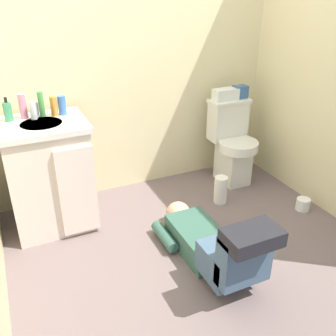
{
  "coord_description": "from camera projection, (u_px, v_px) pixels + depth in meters",
  "views": [
    {
      "loc": [
        -1.03,
        -1.92,
        1.68
      ],
      "look_at": [
        -0.01,
        0.32,
        0.45
      ],
      "focal_mm": 39.95,
      "sensor_mm": 36.0,
      "label": 1
    }
  ],
  "objects": [
    {
      "name": "bottle_clear",
      "position": [
        33.0,
        110.0,
        2.58
      ],
      "size": [
        0.05,
        0.05,
        0.12
      ],
      "primitive_type": "cylinder",
      "color": "silver",
      "rests_on": "vanity_cabinet"
    },
    {
      "name": "bottle_green",
      "position": [
        41.0,
        104.0,
        2.63
      ],
      "size": [
        0.04,
        0.04,
        0.18
      ],
      "primitive_type": "cylinder",
      "color": "#4A9C4E",
      "rests_on": "vanity_cabinet"
    },
    {
      "name": "toilet_paper_roll",
      "position": [
        303.0,
        204.0,
        3.05
      ],
      "size": [
        0.11,
        0.11,
        0.1
      ],
      "primitive_type": "cylinder",
      "color": "white",
      "rests_on": "ground_plane"
    },
    {
      "name": "person_plumber",
      "position": [
        213.0,
        244.0,
        2.39
      ],
      "size": [
        0.39,
        1.06,
        0.52
      ],
      "color": "#33594C",
      "rests_on": "ground_plane"
    },
    {
      "name": "toilet",
      "position": [
        232.0,
        143.0,
        3.39
      ],
      "size": [
        0.36,
        0.46,
        0.75
      ],
      "color": "silver",
      "rests_on": "ground_plane"
    },
    {
      "name": "ground_plane",
      "position": [
        187.0,
        244.0,
        2.7
      ],
      "size": [
        2.93,
        2.95,
        0.04
      ],
      "primitive_type": "cube",
      "color": "#6D5C5B"
    },
    {
      "name": "tissue_box",
      "position": [
        226.0,
        94.0,
        3.25
      ],
      "size": [
        0.22,
        0.11,
        0.1
      ],
      "primitive_type": "cube",
      "color": "silver",
      "rests_on": "toilet"
    },
    {
      "name": "bottle_pink",
      "position": [
        23.0,
        106.0,
        2.59
      ],
      "size": [
        0.05,
        0.05,
        0.17
      ],
      "primitive_type": "cylinder",
      "color": "pink",
      "rests_on": "vanity_cabinet"
    },
    {
      "name": "bottle_amber",
      "position": [
        54.0,
        106.0,
        2.64
      ],
      "size": [
        0.05,
        0.05,
        0.14
      ],
      "primitive_type": "cylinder",
      "color": "#C98633",
      "rests_on": "vanity_cabinet"
    },
    {
      "name": "toiletry_bag",
      "position": [
        240.0,
        92.0,
        3.3
      ],
      "size": [
        0.12,
        0.09,
        0.11
      ],
      "primitive_type": "cube",
      "color": "#33598C",
      "rests_on": "toilet"
    },
    {
      "name": "paper_towel_roll",
      "position": [
        221.0,
        190.0,
        3.13
      ],
      "size": [
        0.11,
        0.11,
        0.24
      ],
      "primitive_type": "cylinder",
      "color": "white",
      "rests_on": "ground_plane"
    },
    {
      "name": "wall_back",
      "position": [
        132.0,
        49.0,
        2.98
      ],
      "size": [
        2.59,
        0.08,
        2.4
      ],
      "primitive_type": "cube",
      "color": "beige",
      "rests_on": "ground_plane"
    },
    {
      "name": "soap_dispenser",
      "position": [
        8.0,
        111.0,
        2.54
      ],
      "size": [
        0.06,
        0.06,
        0.17
      ],
      "color": "#3D8D61",
      "rests_on": "vanity_cabinet"
    },
    {
      "name": "bottle_blue",
      "position": [
        62.0,
        105.0,
        2.66
      ],
      "size": [
        0.06,
        0.06,
        0.14
      ],
      "primitive_type": "cylinder",
      "color": "#3C6BBA",
      "rests_on": "vanity_cabinet"
    },
    {
      "name": "faucet",
      "position": [
        37.0,
        109.0,
        2.64
      ],
      "size": [
        0.02,
        0.02,
        0.1
      ],
      "primitive_type": "cylinder",
      "color": "silver",
      "rests_on": "vanity_cabinet"
    },
    {
      "name": "vanity_cabinet",
      "position": [
        50.0,
        175.0,
        2.72
      ],
      "size": [
        0.6,
        0.53,
        0.82
      ],
      "color": "beige",
      "rests_on": "ground_plane"
    }
  ]
}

